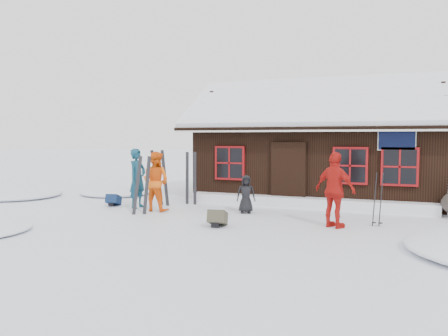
{
  "coord_description": "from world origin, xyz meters",
  "views": [
    {
      "loc": [
        3.93,
        -11.3,
        2.2
      ],
      "look_at": [
        -0.67,
        0.77,
        1.3
      ],
      "focal_mm": 35.0,
      "sensor_mm": 36.0,
      "label": 1
    }
  ],
  "objects": [
    {
      "name": "skier_teal",
      "position": [
        -3.45,
        0.44,
        0.93
      ],
      "size": [
        0.51,
        0.72,
        1.86
      ],
      "primitive_type": "imported",
      "rotation": [
        0.0,
        0.0,
        1.47
      ],
      "color": "navy",
      "rests_on": "ground"
    },
    {
      "name": "snow_drift",
      "position": [
        1.5,
        2.25,
        0.17
      ],
      "size": [
        7.6,
        0.6,
        0.35
      ],
      "primitive_type": "cube",
      "color": "white",
      "rests_on": "ground"
    },
    {
      "name": "backpack_olive",
      "position": [
        -0.03,
        -1.38,
        0.15
      ],
      "size": [
        0.51,
        0.62,
        0.3
      ],
      "primitive_type": "cube",
      "rotation": [
        0.0,
        0.0,
        0.17
      ],
      "color": "#3F3D2D",
      "rests_on": "ground"
    },
    {
      "name": "skier_orange_right",
      "position": [
        2.7,
        -0.49,
        0.93
      ],
      "size": [
        1.18,
        0.91,
        1.86
      ],
      "primitive_type": "imported",
      "rotation": [
        0.0,
        0.0,
        2.66
      ],
      "color": "red",
      "rests_on": "ground"
    },
    {
      "name": "skier_orange_left",
      "position": [
        -2.62,
        0.13,
        0.89
      ],
      "size": [
        0.91,
        0.73,
        1.79
      ],
      "primitive_type": "imported",
      "rotation": [
        0.0,
        0.0,
        3.07
      ],
      "color": "orange",
      "rests_on": "ground"
    },
    {
      "name": "mountain_hut",
      "position": [
        1.5,
        4.98,
        1.58
      ],
      "size": [
        8.9,
        6.09,
        4.42
      ],
      "color": "black",
      "rests_on": "ground"
    },
    {
      "name": "snow_mounds",
      "position": [
        1.65,
        1.86,
        0.0
      ],
      "size": [
        20.6,
        13.2,
        0.48
      ],
      "color": "white",
      "rests_on": "ground"
    },
    {
      "name": "ski_pair_right",
      "position": [
        -2.19,
        1.69,
        0.84
      ],
      "size": [
        0.41,
        0.07,
        1.78
      ],
      "rotation": [
        0.0,
        0.0,
        -0.08
      ],
      "color": "black",
      "rests_on": "ground"
    },
    {
      "name": "skier_crouched",
      "position": [
        0.03,
        0.71,
        0.56
      ],
      "size": [
        0.64,
        0.53,
        1.12
      ],
      "primitive_type": "imported",
      "rotation": [
        0.0,
        0.0,
        0.39
      ],
      "color": "black",
      "rests_on": "ground"
    },
    {
      "name": "ski_pair_left",
      "position": [
        -2.68,
        -0.55,
        0.82
      ],
      "size": [
        0.58,
        0.22,
        1.73
      ],
      "rotation": [
        0.0,
        0.0,
        0.25
      ],
      "color": "black",
      "rests_on": "ground"
    },
    {
      "name": "ski_poles",
      "position": [
        3.67,
        0.1,
        0.65
      ],
      "size": [
        0.25,
        0.12,
        1.38
      ],
      "color": "black",
      "rests_on": "ground"
    },
    {
      "name": "ground",
      "position": [
        0.0,
        0.0,
        0.0
      ],
      "size": [
        120.0,
        120.0,
        0.0
      ],
      "primitive_type": "plane",
      "color": "white",
      "rests_on": "ground"
    },
    {
      "name": "ski_pair_mid",
      "position": [
        -3.05,
        1.21,
        0.88
      ],
      "size": [
        0.69,
        0.18,
        1.85
      ],
      "rotation": [
        0.0,
        0.0,
        -0.03
      ],
      "color": "black",
      "rests_on": "ground"
    },
    {
      "name": "backpack_blue",
      "position": [
        -4.38,
        0.48,
        0.14
      ],
      "size": [
        0.49,
        0.58,
        0.27
      ],
      "primitive_type": "cube",
      "rotation": [
        0.0,
        0.0,
        0.25
      ],
      "color": "#102447",
      "rests_on": "ground"
    }
  ]
}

